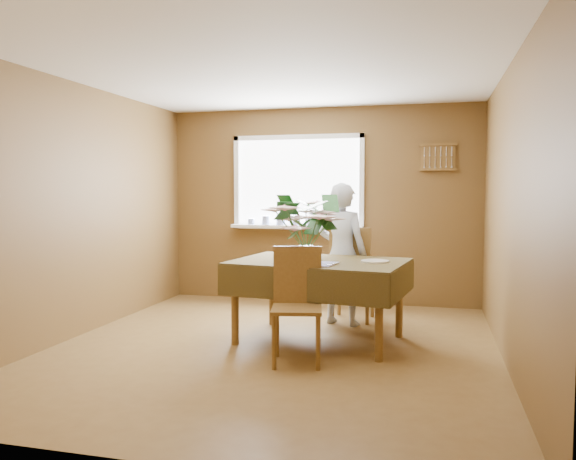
% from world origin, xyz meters
% --- Properties ---
extents(floor, '(4.50, 4.50, 0.00)m').
position_xyz_m(floor, '(0.00, 0.00, 0.00)').
color(floor, brown).
rests_on(floor, ground).
extents(ceiling, '(4.50, 4.50, 0.00)m').
position_xyz_m(ceiling, '(0.00, 0.00, 2.50)').
color(ceiling, white).
rests_on(ceiling, wall_back).
extents(wall_back, '(4.00, 0.00, 4.00)m').
position_xyz_m(wall_back, '(0.00, 2.25, 1.25)').
color(wall_back, brown).
rests_on(wall_back, floor).
extents(wall_front, '(4.00, 0.00, 4.00)m').
position_xyz_m(wall_front, '(0.00, -2.25, 1.25)').
color(wall_front, brown).
rests_on(wall_front, floor).
extents(wall_left, '(0.00, 4.50, 4.50)m').
position_xyz_m(wall_left, '(-2.00, 0.00, 1.25)').
color(wall_left, brown).
rests_on(wall_left, floor).
extents(wall_right, '(0.00, 4.50, 4.50)m').
position_xyz_m(wall_right, '(2.00, 0.00, 1.25)').
color(wall_right, brown).
rests_on(wall_right, floor).
extents(window_assembly, '(1.72, 0.20, 1.22)m').
position_xyz_m(window_assembly, '(-0.30, 2.19, 1.34)').
color(window_assembly, white).
rests_on(window_assembly, wall_back).
extents(spoon_rack, '(0.44, 0.05, 0.33)m').
position_xyz_m(spoon_rack, '(1.45, 2.22, 1.85)').
color(spoon_rack, brown).
rests_on(spoon_rack, wall_back).
extents(dining_table, '(1.74, 1.31, 0.78)m').
position_xyz_m(dining_table, '(0.36, 0.36, 0.68)').
color(dining_table, brown).
rests_on(dining_table, floor).
extents(chair_far, '(0.47, 0.47, 1.05)m').
position_xyz_m(chair_far, '(0.54, 1.24, 0.56)').
color(chair_far, brown).
rests_on(chair_far, floor).
extents(chair_near, '(0.49, 0.49, 0.97)m').
position_xyz_m(chair_near, '(0.30, -0.29, 0.53)').
color(chair_near, brown).
rests_on(chair_near, floor).
extents(seated_woman, '(0.63, 0.50, 1.53)m').
position_xyz_m(seated_woman, '(0.46, 1.09, 0.76)').
color(seated_woman, white).
rests_on(seated_woman, floor).
extents(flower_bouquet, '(0.64, 0.64, 0.55)m').
position_xyz_m(flower_bouquet, '(0.27, 0.17, 1.14)').
color(flower_bouquet, white).
rests_on(flower_bouquet, dining_table).
extents(side_plate, '(0.31, 0.31, 0.01)m').
position_xyz_m(side_plate, '(0.88, 0.39, 0.78)').
color(side_plate, white).
rests_on(side_plate, dining_table).
extents(table_knife, '(0.09, 0.20, 0.00)m').
position_xyz_m(table_knife, '(0.54, 0.07, 0.79)').
color(table_knife, silver).
rests_on(table_knife, dining_table).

